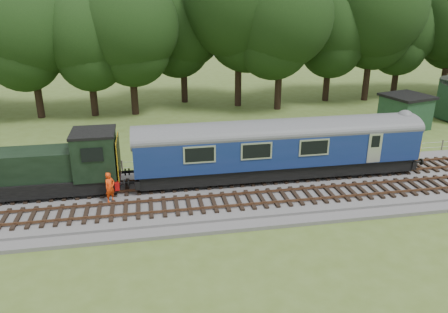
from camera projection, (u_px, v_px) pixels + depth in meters
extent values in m
plane|color=#4A5F23|center=(221.00, 196.00, 26.47)|extent=(120.00, 120.00, 0.00)
cube|color=#4C4C4F|center=(221.00, 193.00, 26.41)|extent=(70.00, 7.00, 0.35)
cube|color=brown|center=(219.00, 184.00, 26.92)|extent=(66.50, 0.07, 0.14)
cube|color=brown|center=(215.00, 175.00, 28.24)|extent=(66.50, 0.07, 0.14)
cube|color=brown|center=(228.00, 206.00, 24.16)|extent=(66.50, 0.07, 0.14)
cube|color=brown|center=(224.00, 195.00, 25.48)|extent=(66.50, 0.07, 0.14)
cube|color=black|center=(278.00, 167.00, 28.03)|extent=(17.46, 2.52, 0.85)
cube|color=navy|center=(279.00, 146.00, 27.53)|extent=(18.00, 2.80, 2.05)
cube|color=yellow|center=(408.00, 143.00, 29.16)|extent=(0.06, 2.74, 1.30)
cube|color=black|center=(364.00, 163.00, 29.10)|extent=(2.60, 2.00, 0.55)
cube|color=black|center=(184.00, 176.00, 27.11)|extent=(2.60, 2.00, 0.55)
cube|color=black|center=(42.00, 184.00, 25.65)|extent=(8.73, 2.39, 0.85)
cube|color=black|center=(17.00, 166.00, 25.01)|extent=(6.30, 2.08, 1.70)
cube|color=black|center=(95.00, 154.00, 25.60)|extent=(2.40, 2.55, 2.60)
cube|color=#B30D0D|center=(118.00, 178.00, 26.37)|extent=(0.25, 2.60, 0.55)
cube|color=yellow|center=(118.00, 156.00, 25.89)|extent=(0.06, 2.55, 2.30)
imported|color=#FC410D|center=(110.00, 187.00, 24.66)|extent=(0.76, 0.76, 1.78)
cube|color=#18361F|center=(405.00, 113.00, 39.24)|extent=(4.09, 4.09, 2.78)
cube|color=black|center=(407.00, 96.00, 38.70)|extent=(4.50, 4.50, 0.22)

